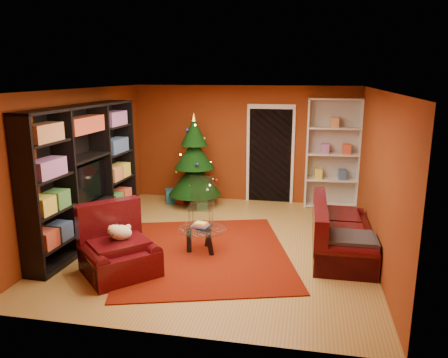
% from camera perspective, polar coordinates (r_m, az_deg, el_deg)
% --- Properties ---
extents(floor, '(5.00, 5.50, 0.05)m').
position_cam_1_polar(floor, '(7.60, -0.58, -8.61)').
color(floor, olive).
rests_on(floor, ground).
extents(ceiling, '(5.00, 5.50, 0.05)m').
position_cam_1_polar(ceiling, '(7.04, -0.63, 11.79)').
color(ceiling, silver).
rests_on(ceiling, wall_back).
extents(wall_back, '(5.00, 0.05, 2.60)m').
position_cam_1_polar(wall_back, '(9.89, 2.63, 4.59)').
color(wall_back, maroon).
rests_on(wall_back, ground).
extents(wall_left, '(0.05, 5.50, 2.60)m').
position_cam_1_polar(wall_left, '(8.09, -18.43, 1.87)').
color(wall_left, maroon).
rests_on(wall_left, ground).
extents(wall_right, '(0.05, 5.50, 2.60)m').
position_cam_1_polar(wall_right, '(7.15, 19.64, 0.30)').
color(wall_right, maroon).
rests_on(wall_right, ground).
extents(doorway, '(1.06, 0.60, 2.16)m').
position_cam_1_polar(doorway, '(9.82, 6.05, 2.98)').
color(doorway, black).
rests_on(doorway, floor).
extents(rug, '(3.41, 3.71, 0.02)m').
position_cam_1_polar(rug, '(7.22, -2.62, -9.58)').
color(rug, '#691506').
rests_on(rug, floor).
extents(media_unit, '(0.61, 3.08, 2.35)m').
position_cam_1_polar(media_unit, '(7.72, -17.87, 0.42)').
color(media_unit, black).
rests_on(media_unit, floor).
extents(christmas_tree, '(1.32, 1.32, 2.06)m').
position_cam_1_polar(christmas_tree, '(9.54, -3.88, 2.39)').
color(christmas_tree, black).
rests_on(christmas_tree, floor).
extents(gift_box_teal, '(0.40, 0.40, 0.30)m').
position_cam_1_polar(gift_box_teal, '(9.96, -6.72, -2.20)').
color(gift_box_teal, '#165C78').
rests_on(gift_box_teal, floor).
extents(gift_box_green, '(0.29, 0.29, 0.23)m').
position_cam_1_polar(gift_box_green, '(9.44, -2.91, -3.24)').
color(gift_box_green, '#1F5B30').
rests_on(gift_box_green, floor).
extents(gift_box_red, '(0.25, 0.25, 0.21)m').
position_cam_1_polar(gift_box_red, '(9.86, -5.55, -2.62)').
color(gift_box_red, maroon).
rests_on(gift_box_red, floor).
extents(white_bookshelf, '(1.13, 0.44, 2.42)m').
position_cam_1_polar(white_bookshelf, '(9.62, 14.02, 3.18)').
color(white_bookshelf, white).
rests_on(white_bookshelf, floor).
extents(armchair, '(1.48, 1.48, 0.82)m').
position_cam_1_polar(armchair, '(6.54, -13.53, -8.68)').
color(armchair, '#35070B').
rests_on(armchair, rug).
extents(dog, '(0.50, 0.49, 0.27)m').
position_cam_1_polar(dog, '(6.53, -13.37, -6.83)').
color(dog, beige).
rests_on(dog, armchair).
extents(sofa, '(0.91, 2.02, 0.87)m').
position_cam_1_polar(sofa, '(7.32, 15.18, -6.16)').
color(sofa, '#35070B').
rests_on(sofa, rug).
extents(coffee_table, '(0.96, 0.96, 0.50)m').
position_cam_1_polar(coffee_table, '(7.20, -2.84, -7.91)').
color(coffee_table, gray).
rests_on(coffee_table, rug).
extents(acrylic_chair, '(0.50, 0.54, 0.89)m').
position_cam_1_polar(acrylic_chair, '(8.10, -3.02, -3.66)').
color(acrylic_chair, '#66605B').
rests_on(acrylic_chair, rug).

